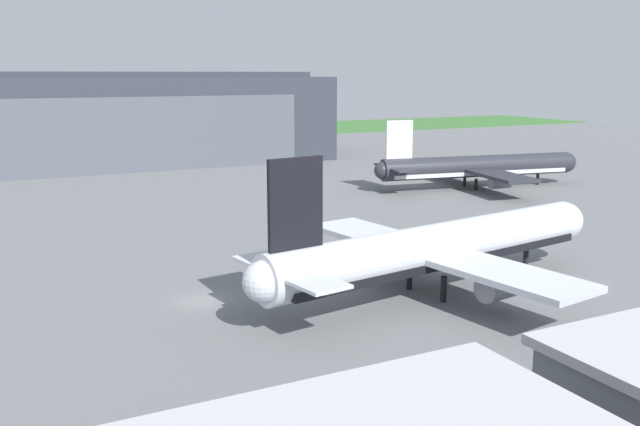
{
  "coord_description": "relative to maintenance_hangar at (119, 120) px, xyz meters",
  "views": [
    {
      "loc": [
        -17.47,
        -58.6,
        20.52
      ],
      "look_at": [
        21.35,
        17.37,
        3.12
      ],
      "focal_mm": 38.54,
      "sensor_mm": 36.0,
      "label": 1
    }
  ],
  "objects": [
    {
      "name": "grass_field_strip",
      "position": [
        -13.87,
        73.73,
        -9.95
      ],
      "size": [
        440.0,
        56.0,
        0.08
      ],
      "primitive_type": "cube",
      "color": "#3A6C31",
      "rests_on": "ground_plane"
    },
    {
      "name": "airliner_far_right",
      "position": [
        50.53,
        -66.86,
        -6.16
      ],
      "size": [
        40.27,
        32.31,
        12.58
      ],
      "color": "#282B33",
      "rests_on": "ground_plane"
    },
    {
      "name": "airliner_near_left",
      "position": [
        7.29,
        -113.13,
        -5.61
      ],
      "size": [
        41.85,
        32.52,
        14.09
      ],
      "color": "silver",
      "rests_on": "ground_plane"
    },
    {
      "name": "ground_plane",
      "position": [
        -13.87,
        -105.25,
        -9.99
      ],
      "size": [
        440.0,
        440.0,
        0.0
      ],
      "primitive_type": "plane",
      "color": "slate"
    },
    {
      "name": "maintenance_hangar",
      "position": [
        0.0,
        0.0,
        0.0
      ],
      "size": [
        94.72,
        37.96,
        20.9
      ],
      "color": "#2D333D",
      "rests_on": "ground_plane"
    }
  ]
}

